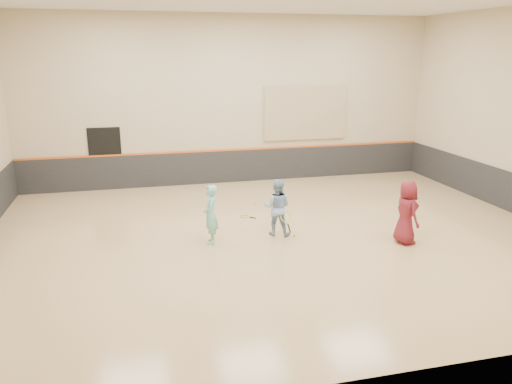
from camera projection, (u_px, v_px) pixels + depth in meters
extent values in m
cube|color=tan|center=(277.00, 240.00, 13.13)|extent=(15.00, 12.00, 0.20)
cube|color=#C8B491|center=(232.00, 101.00, 17.91)|extent=(15.00, 0.02, 6.00)
cube|color=#C8B491|center=(406.00, 182.00, 6.68)|extent=(15.00, 0.02, 6.00)
cube|color=#232326|center=(233.00, 166.00, 18.52)|extent=(14.90, 0.04, 1.20)
cube|color=#D85914|center=(232.00, 150.00, 18.35)|extent=(14.90, 0.03, 0.06)
cube|color=tan|center=(305.00, 113.00, 18.64)|extent=(3.20, 0.08, 2.00)
cube|color=black|center=(106.00, 159.00, 17.36)|extent=(1.10, 0.05, 2.20)
imported|color=#7AD3C5|center=(211.00, 214.00, 12.49)|extent=(0.44, 0.60, 1.52)
imported|color=#87A7D1|center=(277.00, 207.00, 13.09)|extent=(0.91, 0.83, 1.52)
imported|color=maroon|center=(407.00, 212.00, 12.49)|extent=(0.56, 0.82, 1.62)
sphere|color=yellow|center=(294.00, 235.00, 13.11)|extent=(0.07, 0.07, 0.07)
sphere|color=#C1DF34|center=(415.00, 205.00, 12.36)|extent=(0.07, 0.07, 0.07)
sphere|color=yellow|center=(255.00, 203.00, 15.92)|extent=(0.07, 0.07, 0.07)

